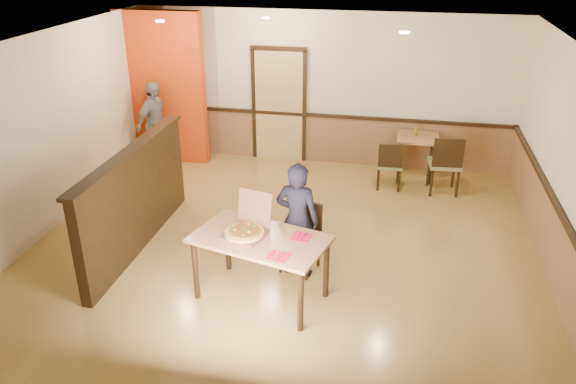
% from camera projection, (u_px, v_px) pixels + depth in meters
% --- Properties ---
extents(floor, '(7.00, 7.00, 0.00)m').
position_uv_depth(floor, '(283.00, 252.00, 7.77)').
color(floor, '#B28945').
rests_on(floor, ground).
extents(ceiling, '(7.00, 7.00, 0.00)m').
position_uv_depth(ceiling, '(282.00, 47.00, 6.59)').
color(ceiling, black).
rests_on(ceiling, wall_back).
extents(wall_back, '(7.00, 0.00, 7.00)m').
position_uv_depth(wall_back, '(322.00, 89.00, 10.29)').
color(wall_back, beige).
rests_on(wall_back, floor).
extents(wall_left, '(0.00, 7.00, 7.00)m').
position_uv_depth(wall_left, '(37.00, 140.00, 7.81)').
color(wall_left, beige).
rests_on(wall_left, floor).
extents(wall_right, '(0.00, 7.00, 7.00)m').
position_uv_depth(wall_right, '(575.00, 180.00, 6.55)').
color(wall_right, beige).
rests_on(wall_right, floor).
extents(wainscot_back, '(7.00, 0.04, 0.90)m').
position_uv_depth(wainscot_back, '(320.00, 139.00, 10.66)').
color(wainscot_back, brown).
rests_on(wainscot_back, floor).
extents(chair_rail_back, '(7.00, 0.06, 0.06)m').
position_uv_depth(chair_rail_back, '(321.00, 115.00, 10.45)').
color(chair_rail_back, black).
rests_on(chair_rail_back, wall_back).
extents(wainscot_right, '(0.04, 7.00, 0.90)m').
position_uv_depth(wainscot_right, '(556.00, 250.00, 6.95)').
color(wainscot_right, brown).
rests_on(wainscot_right, floor).
extents(chair_rail_right, '(0.06, 7.00, 0.06)m').
position_uv_depth(chair_rail_right, '(562.00, 216.00, 6.76)').
color(chair_rail_right, black).
rests_on(chair_rail_right, wall_right).
extents(back_door, '(0.90, 0.06, 2.10)m').
position_uv_depth(back_door, '(279.00, 106.00, 10.54)').
color(back_door, tan).
rests_on(back_door, wall_back).
extents(booth_partition, '(0.20, 3.10, 1.44)m').
position_uv_depth(booth_partition, '(136.00, 198.00, 7.64)').
color(booth_partition, black).
rests_on(booth_partition, floor).
extents(red_accent_panel, '(1.60, 0.20, 2.78)m').
position_uv_depth(red_accent_panel, '(163.00, 88.00, 10.37)').
color(red_accent_panel, '#C4370E').
rests_on(red_accent_panel, floor).
extents(spot_a, '(0.14, 0.14, 0.02)m').
position_uv_depth(spot_a, '(160.00, 21.00, 8.61)').
color(spot_a, '#FEE0B2').
rests_on(spot_a, ceiling).
extents(spot_b, '(0.14, 0.14, 0.02)m').
position_uv_depth(spot_b, '(266.00, 18.00, 8.96)').
color(spot_b, '#FEE0B2').
rests_on(spot_b, ceiling).
extents(spot_c, '(0.14, 0.14, 0.02)m').
position_uv_depth(spot_c, '(404.00, 32.00, 7.67)').
color(spot_c, '#FEE0B2').
rests_on(spot_c, ceiling).
extents(main_table, '(1.71, 1.24, 0.82)m').
position_uv_depth(main_table, '(261.00, 246.00, 6.53)').
color(main_table, '#B57A4C').
rests_on(main_table, floor).
extents(diner_chair, '(0.55, 0.55, 0.90)m').
position_uv_depth(diner_chair, '(302.00, 234.00, 7.23)').
color(diner_chair, olive).
rests_on(diner_chair, floor).
extents(side_chair_left, '(0.44, 0.44, 0.85)m').
position_uv_depth(side_chair_left, '(390.00, 163.00, 9.49)').
color(side_chair_left, olive).
rests_on(side_chair_left, floor).
extents(side_chair_right, '(0.56, 0.56, 1.03)m').
position_uv_depth(side_chair_right, '(445.00, 162.00, 9.28)').
color(side_chair_right, olive).
rests_on(side_chair_right, floor).
extents(side_table, '(0.72, 0.72, 0.77)m').
position_uv_depth(side_table, '(417.00, 146.00, 9.90)').
color(side_table, '#B57A4C').
rests_on(side_table, floor).
extents(diner, '(0.60, 0.43, 1.53)m').
position_uv_depth(diner, '(297.00, 220.00, 7.00)').
color(diner, black).
rests_on(diner, floor).
extents(passerby, '(0.63, 1.00, 1.58)m').
position_uv_depth(passerby, '(155.00, 124.00, 10.40)').
color(passerby, gray).
rests_on(passerby, floor).
extents(pizza_box, '(0.55, 0.60, 0.46)m').
position_uv_depth(pizza_box, '(247.00, 230.00, 6.53)').
color(pizza_box, brown).
rests_on(pizza_box, main_table).
extents(pizza, '(0.47, 0.47, 0.03)m').
position_uv_depth(pizza, '(245.00, 232.00, 6.49)').
color(pizza, '#E1AE52').
rests_on(pizza, pizza_box).
extents(napkin_near, '(0.27, 0.27, 0.01)m').
position_uv_depth(napkin_near, '(278.00, 256.00, 6.10)').
color(napkin_near, red).
rests_on(napkin_near, main_table).
extents(napkin_far, '(0.25, 0.25, 0.01)m').
position_uv_depth(napkin_far, '(301.00, 237.00, 6.49)').
color(napkin_far, red).
rests_on(napkin_far, main_table).
extents(condiment, '(0.06, 0.06, 0.15)m').
position_uv_depth(condiment, '(416.00, 131.00, 9.83)').
color(condiment, '#865D18').
rests_on(condiment, side_table).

